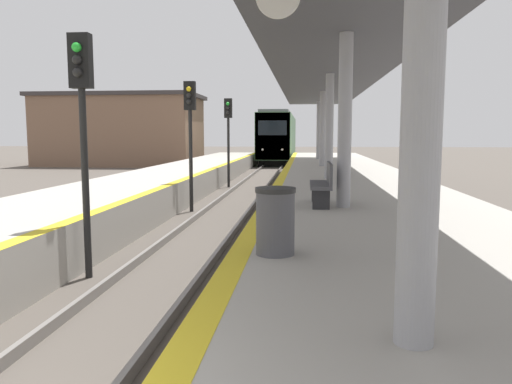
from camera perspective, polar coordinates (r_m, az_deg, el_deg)
name	(u,v)px	position (r m, az deg, el deg)	size (l,w,h in m)	color
train	(279,137)	(46.83, 2.65, 6.27)	(2.67, 18.98, 4.40)	black
signal_near	(82,109)	(9.01, -19.26, 8.97)	(0.36, 0.31, 4.17)	black
signal_mid	(190,121)	(16.18, -7.54, 8.06)	(0.36, 0.31, 4.17)	black
signal_far	(228,125)	(23.62, -3.19, 7.63)	(0.36, 0.31, 4.17)	black
station_canopy	(330,74)	(17.59, 8.47, 13.24)	(3.87, 34.63, 3.77)	#99999E
trash_bin	(275,221)	(6.33, 2.22, -3.33)	(0.51, 0.51, 0.86)	#4C4C51
bench	(324,183)	(10.80, 7.72, 1.03)	(0.44, 1.52, 0.92)	#4C4C51
station_building	(121,130)	(42.46, -15.15, 6.88)	(12.95, 7.12, 5.71)	brown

